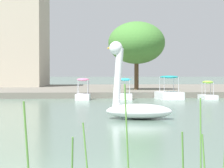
% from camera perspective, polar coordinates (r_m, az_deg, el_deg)
% --- Properties ---
extents(shore_bank_far, '(148.93, 25.22, 0.42)m').
position_cam_1_polar(shore_bank_far, '(44.63, -5.53, -0.69)').
color(shore_bank_far, '#6B665B').
rests_on(shore_bank_far, ground_plane).
extents(swan_boat, '(2.81, 2.01, 2.97)m').
position_cam_1_polar(swan_boat, '(17.42, 3.00, -2.60)').
color(swan_boat, white).
rests_on(swan_boat, ground_plane).
extents(pedal_boat_pink, '(1.09, 1.93, 1.44)m').
position_cam_1_polar(pedal_boat_pink, '(30.50, -3.64, -1.12)').
color(pedal_boat_pink, white).
rests_on(pedal_boat_pink, ground_plane).
extents(pedal_boat_cyan, '(1.27, 2.13, 1.44)m').
position_cam_1_polar(pedal_boat_cyan, '(30.79, 1.56, -1.17)').
color(pedal_boat_cyan, white).
rests_on(pedal_boat_cyan, ground_plane).
extents(pedal_boat_teal, '(1.65, 2.49, 1.62)m').
position_cam_1_polar(pedal_boat_teal, '(31.41, 7.14, -1.03)').
color(pedal_boat_teal, white).
rests_on(pedal_boat_teal, ground_plane).
extents(pedal_boat_lime, '(0.97, 1.78, 1.26)m').
position_cam_1_polar(pedal_boat_lime, '(31.96, 11.88, -1.20)').
color(pedal_boat_lime, white).
rests_on(pedal_boat_lime, ground_plane).
extents(tree_broadleaf_behind_dock, '(5.45, 5.85, 5.63)m').
position_cam_1_polar(tree_broadleaf_behind_dock, '(37.80, 3.08, 5.15)').
color(tree_broadleaf_behind_dock, '#4C3823').
rests_on(tree_broadleaf_behind_dock, shore_bank_far).
extents(reed_clump_foreground, '(3.89, 1.30, 1.59)m').
position_cam_1_polar(reed_clump_foreground, '(6.70, 6.20, -8.13)').
color(reed_clump_foreground, '#4C7F33').
rests_on(reed_clump_foreground, ground_plane).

